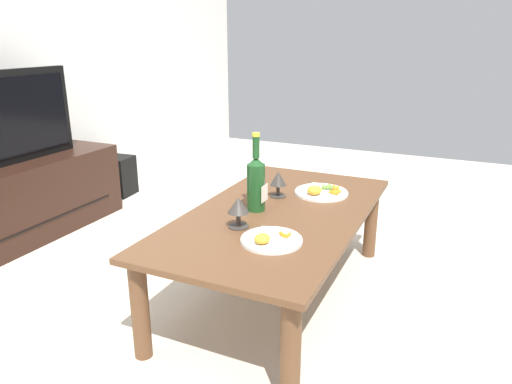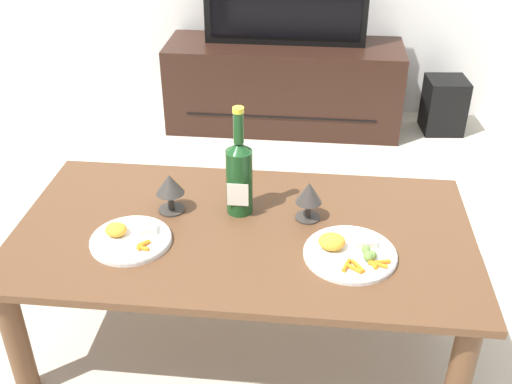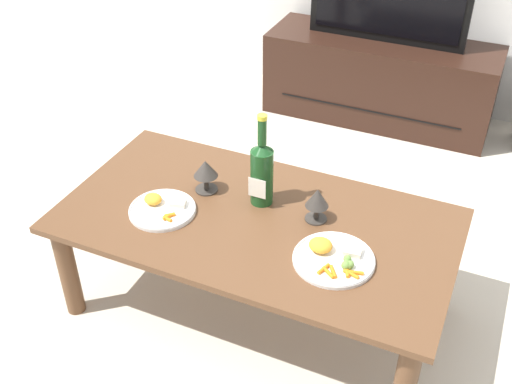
% 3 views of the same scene
% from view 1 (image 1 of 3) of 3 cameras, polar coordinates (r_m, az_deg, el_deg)
% --- Properties ---
extents(ground_plane, '(6.40, 6.40, 0.00)m').
position_cam_1_polar(ground_plane, '(2.35, 2.52, -12.34)').
color(ground_plane, beige).
extents(dining_table, '(1.40, 0.74, 0.44)m').
position_cam_1_polar(dining_table, '(2.18, 2.66, -3.92)').
color(dining_table, brown).
rests_on(dining_table, ground_plane).
extents(tv_stand, '(1.28, 0.42, 0.47)m').
position_cam_1_polar(tv_stand, '(3.23, -26.17, -0.89)').
color(tv_stand, black).
rests_on(tv_stand, ground_plane).
extents(tv_screen, '(0.86, 0.05, 0.54)m').
position_cam_1_polar(tv_screen, '(3.12, -27.44, 7.93)').
color(tv_screen, black).
rests_on(tv_screen, tv_stand).
extents(floor_speaker, '(0.23, 0.23, 0.30)m').
position_cam_1_polar(floor_speaker, '(3.87, -16.18, 1.88)').
color(floor_speaker, black).
rests_on(floor_speaker, ground_plane).
extents(wine_bottle, '(0.08, 0.08, 0.36)m').
position_cam_1_polar(wine_bottle, '(2.13, 0.00, 1.28)').
color(wine_bottle, '#19471E').
rests_on(wine_bottle, dining_table).
extents(goblet_left, '(0.09, 0.09, 0.13)m').
position_cam_1_polar(goblet_left, '(1.96, -2.14, -1.83)').
color(goblet_left, '#38332D').
rests_on(goblet_left, dining_table).
extents(goblet_right, '(0.08, 0.08, 0.13)m').
position_cam_1_polar(goblet_right, '(2.33, 2.68, 1.46)').
color(goblet_right, '#38332D').
rests_on(goblet_right, dining_table).
extents(dinner_plate_left, '(0.24, 0.24, 0.05)m').
position_cam_1_polar(dinner_plate_left, '(1.84, 1.76, -5.69)').
color(dinner_plate_left, white).
rests_on(dinner_plate_left, dining_table).
extents(dinner_plate_right, '(0.27, 0.27, 0.06)m').
position_cam_1_polar(dinner_plate_right, '(2.41, 7.79, 0.06)').
color(dinner_plate_right, white).
rests_on(dinner_plate_right, dining_table).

